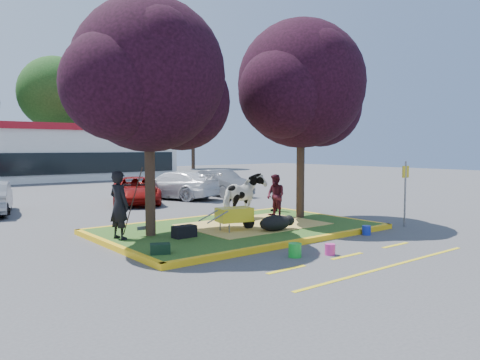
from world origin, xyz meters
TOP-DOWN VIEW (x-y plane):
  - ground at (0.00, 0.00)m, footprint 90.00×90.00m
  - median_island at (0.00, 0.00)m, footprint 8.00×5.00m
  - curb_near at (0.00, -2.58)m, footprint 8.30×0.16m
  - curb_far at (0.00, 2.58)m, footprint 8.30×0.16m
  - curb_left at (-4.08, 0.00)m, footprint 0.16×5.30m
  - curb_right at (4.08, 0.00)m, footprint 0.16×5.30m
  - straw_bedding at (0.60, 0.00)m, footprint 4.20×3.00m
  - tree_purple_left at (-2.78, 0.38)m, footprint 5.06×4.20m
  - tree_purple_right at (2.92, 0.18)m, footprint 5.30×4.40m
  - fire_lane_stripe_a at (-2.00, -4.20)m, footprint 1.10×0.12m
  - fire_lane_stripe_b at (0.00, -4.20)m, footprint 1.10×0.12m
  - fire_lane_stripe_c at (2.00, -4.20)m, footprint 1.10×0.12m
  - fire_lane_long at (0.00, -5.40)m, footprint 6.00×0.10m
  - retail_building at (2.00, 27.98)m, footprint 20.40×8.40m
  - treeline at (1.23, 37.61)m, footprint 46.58×7.80m
  - cow at (0.99, 0.97)m, footprint 2.04×1.43m
  - calf at (0.38, -1.25)m, footprint 1.17×0.79m
  - handler at (-3.70, 0.44)m, footprint 0.58×0.75m
  - visitor_a at (2.29, 0.80)m, footprint 0.60×0.75m
  - visitor_b at (3.25, 1.90)m, footprint 0.30×0.67m
  - wheelbarrow at (-0.54, -0.50)m, footprint 1.81×0.78m
  - gear_bag_dark at (-2.23, -0.45)m, footprint 0.64×0.36m
  - gear_bag_green at (-3.70, -1.80)m, footprint 0.52×0.44m
  - sign_post at (4.78, -2.70)m, footprint 0.30×0.06m
  - bucket_green at (-1.05, -3.49)m, footprint 0.35×0.35m
  - bucket_pink at (-0.23, -3.87)m, footprint 0.33×0.33m
  - bucket_blue at (2.63, -2.80)m, footprint 0.28×0.28m
  - car_red at (0.69, 8.56)m, footprint 3.60×4.87m
  - car_white at (3.11, 9.25)m, footprint 3.66×5.17m
  - car_grey at (5.88, 9.08)m, footprint 1.48×4.20m

SIDE VIEW (x-z plane):
  - ground at x=0.00m, z-range 0.00..0.00m
  - fire_lane_stripe_a at x=-2.00m, z-range 0.00..0.01m
  - fire_lane_stripe_b at x=0.00m, z-range 0.00..0.01m
  - fire_lane_stripe_c at x=2.00m, z-range 0.00..0.01m
  - fire_lane_long at x=0.00m, z-range 0.00..0.01m
  - median_island at x=0.00m, z-range 0.00..0.15m
  - curb_near at x=0.00m, z-range 0.00..0.15m
  - curb_far at x=0.00m, z-range 0.00..0.15m
  - curb_left at x=-4.08m, z-range 0.00..0.15m
  - curb_right at x=4.08m, z-range 0.00..0.15m
  - bucket_pink at x=-0.23m, z-range 0.00..0.27m
  - bucket_blue at x=2.63m, z-range 0.00..0.27m
  - straw_bedding at x=0.60m, z-range 0.15..0.16m
  - bucket_green at x=-1.05m, z-range 0.00..0.33m
  - gear_bag_green at x=-3.70m, z-range 0.15..0.39m
  - gear_bag_dark at x=-2.23m, z-range 0.15..0.47m
  - calf at x=0.38m, z-range 0.15..0.62m
  - car_red at x=0.69m, z-range 0.00..1.23m
  - wheelbarrow at x=-0.54m, z-range 0.28..0.96m
  - car_grey at x=5.88m, z-range 0.00..1.38m
  - car_white at x=3.11m, z-range 0.00..1.39m
  - visitor_b at x=3.25m, z-range 0.15..1.29m
  - visitor_a at x=2.29m, z-range 0.15..1.65m
  - cow at x=0.99m, z-range 0.15..1.72m
  - handler at x=-3.70m, z-range 0.15..1.97m
  - sign_post at x=4.78m, z-range 0.23..2.37m
  - retail_building at x=2.00m, z-range 0.05..4.45m
  - tree_purple_left at x=-2.78m, z-range 1.10..7.61m
  - tree_purple_right at x=2.92m, z-range 1.15..7.97m
  - treeline at x=1.23m, z-range 0.42..15.05m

